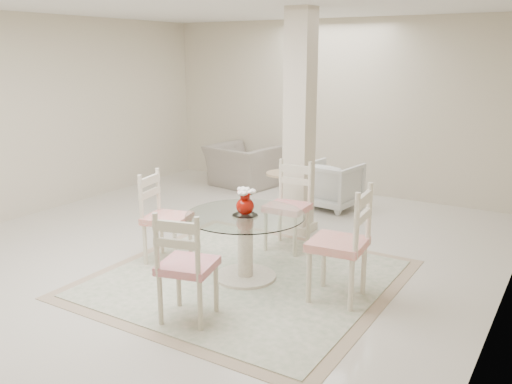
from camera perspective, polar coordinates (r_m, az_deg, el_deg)
The scene contains 13 objects.
ground at distance 6.10m, azimuth -5.50°, elevation -6.56°, with size 7.00×7.00×0.00m, color beige.
room_shell at distance 5.71m, azimuth -5.96°, elevation 11.10°, with size 6.02×7.02×2.71m.
column at distance 6.59m, azimuth 4.61°, elevation 7.15°, with size 0.30×0.30×2.70m, color beige.
area_rug at distance 5.45m, azimuth -1.12°, elevation -9.06°, with size 2.78×2.78×0.02m.
dining_table at distance 5.33m, azimuth -1.13°, elevation -5.77°, with size 1.16×1.16×0.67m.
red_vase at distance 5.19m, azimuth -1.15°, elevation -0.99°, with size 0.20×0.19×0.27m.
dining_chair_east at distance 4.83m, azimuth 9.52°, elevation -4.56°, with size 0.51×0.51×1.19m.
dining_chair_north at distance 6.12m, azimuth 3.62°, elevation -0.74°, with size 0.46×0.46×1.10m.
dining_chair_west at distance 5.80m, azimuth -9.97°, elevation -1.94°, with size 0.51×0.51×1.08m.
dining_chair_south at distance 4.44m, azimuth -7.59°, elevation -7.03°, with size 0.52×0.52×1.07m.
recliner_taupe at distance 9.07m, azimuth -1.41°, elevation 2.77°, with size 1.06×0.93×0.69m, color gray.
armchair_white at distance 7.87m, azimuth 8.00°, elevation 0.74°, with size 0.71×0.73×0.67m, color silver.
side_table at distance 7.82m, azimuth 2.88°, elevation 0.05°, with size 0.50×0.50×0.52m.
Camera 1 is at (3.47, -4.52, 2.18)m, focal length 38.00 mm.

